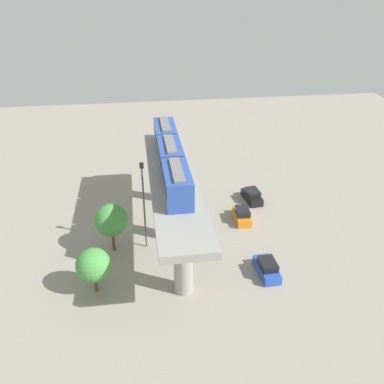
{
  "coord_description": "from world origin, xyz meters",
  "views": [
    {
      "loc": [
        3.64,
        40.84,
        28.31
      ],
      "look_at": [
        -2.5,
        -2.25,
        4.89
      ],
      "focal_mm": 38.13,
      "sensor_mm": 36.0,
      "label": 1
    }
  ],
  "objects_px": {
    "parked_car_black": "(252,196)",
    "tree_near_viaduct": "(111,220)",
    "train": "(171,157)",
    "parked_car_orange": "(242,215)",
    "signal_post": "(144,203)",
    "tree_mid_lot": "(93,265)",
    "parked_car_blue": "(267,268)"
  },
  "relations": [
    {
      "from": "parked_car_black",
      "to": "parked_car_orange",
      "type": "bearing_deg",
      "value": 54.68
    },
    {
      "from": "tree_near_viaduct",
      "to": "tree_mid_lot",
      "type": "relative_size",
      "value": 1.19
    },
    {
      "from": "train",
      "to": "tree_near_viaduct",
      "type": "relative_size",
      "value": 3.48
    },
    {
      "from": "tree_mid_lot",
      "to": "signal_post",
      "type": "distance_m",
      "value": 9.1
    },
    {
      "from": "parked_car_blue",
      "to": "tree_near_viaduct",
      "type": "relative_size",
      "value": 0.72
    },
    {
      "from": "parked_car_black",
      "to": "tree_mid_lot",
      "type": "height_order",
      "value": "tree_mid_lot"
    },
    {
      "from": "parked_car_black",
      "to": "tree_mid_lot",
      "type": "bearing_deg",
      "value": 31.21
    },
    {
      "from": "parked_car_orange",
      "to": "tree_mid_lot",
      "type": "distance_m",
      "value": 21.06
    },
    {
      "from": "parked_car_orange",
      "to": "parked_car_black",
      "type": "xyz_separation_m",
      "value": [
        -2.68,
        -4.85,
        0.0
      ]
    },
    {
      "from": "train",
      "to": "parked_car_orange",
      "type": "xyz_separation_m",
      "value": [
        -9.1,
        -0.46,
        -8.94
      ]
    },
    {
      "from": "train",
      "to": "signal_post",
      "type": "height_order",
      "value": "train"
    },
    {
      "from": "parked_car_orange",
      "to": "tree_near_viaduct",
      "type": "height_order",
      "value": "tree_near_viaduct"
    },
    {
      "from": "tree_mid_lot",
      "to": "parked_car_orange",
      "type": "bearing_deg",
      "value": -148.48
    },
    {
      "from": "parked_car_black",
      "to": "tree_mid_lot",
      "type": "distance_m",
      "value": 25.99
    },
    {
      "from": "tree_mid_lot",
      "to": "signal_post",
      "type": "relative_size",
      "value": 0.46
    },
    {
      "from": "parked_car_blue",
      "to": "parked_car_orange",
      "type": "distance_m",
      "value": 10.83
    },
    {
      "from": "parked_car_black",
      "to": "tree_mid_lot",
      "type": "relative_size",
      "value": 0.89
    },
    {
      "from": "parked_car_orange",
      "to": "tree_near_viaduct",
      "type": "relative_size",
      "value": 0.72
    },
    {
      "from": "parked_car_orange",
      "to": "parked_car_black",
      "type": "distance_m",
      "value": 5.54
    },
    {
      "from": "parked_car_black",
      "to": "tree_near_viaduct",
      "type": "xyz_separation_m",
      "value": [
        18.92,
        9.02,
        3.28
      ]
    },
    {
      "from": "parked_car_blue",
      "to": "tree_mid_lot",
      "type": "bearing_deg",
      "value": -2.1
    },
    {
      "from": "parked_car_orange",
      "to": "signal_post",
      "type": "height_order",
      "value": "signal_post"
    },
    {
      "from": "parked_car_blue",
      "to": "tree_near_viaduct",
      "type": "xyz_separation_m",
      "value": [
        16.2,
        -6.66,
        3.28
      ]
    },
    {
      "from": "parked_car_black",
      "to": "train",
      "type": "bearing_deg",
      "value": 17.87
    },
    {
      "from": "parked_car_blue",
      "to": "parked_car_orange",
      "type": "relative_size",
      "value": 1.0
    },
    {
      "from": "train",
      "to": "parked_car_black",
      "type": "relative_size",
      "value": 4.69
    },
    {
      "from": "tree_near_viaduct",
      "to": "train",
      "type": "bearing_deg",
      "value": -152.51
    },
    {
      "from": "parked_car_blue",
      "to": "tree_mid_lot",
      "type": "height_order",
      "value": "tree_mid_lot"
    },
    {
      "from": "train",
      "to": "signal_post",
      "type": "relative_size",
      "value": 1.91
    },
    {
      "from": "train",
      "to": "tree_mid_lot",
      "type": "bearing_deg",
      "value": 50.2
    },
    {
      "from": "signal_post",
      "to": "tree_mid_lot",
      "type": "bearing_deg",
      "value": 52.19
    },
    {
      "from": "train",
      "to": "parked_car_black",
      "type": "bearing_deg",
      "value": -155.76
    }
  ]
}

